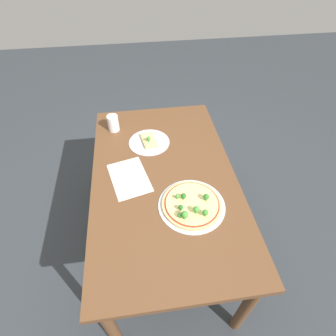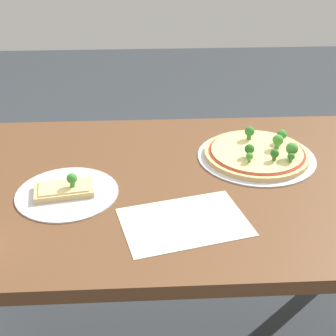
{
  "view_description": "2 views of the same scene",
  "coord_description": "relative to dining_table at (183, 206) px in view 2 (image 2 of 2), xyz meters",
  "views": [
    {
      "loc": [
        1.01,
        -0.12,
        1.83
      ],
      "look_at": [
        -0.04,
        0.03,
        0.74
      ],
      "focal_mm": 28.0,
      "sensor_mm": 36.0,
      "label": 1
    },
    {
      "loc": [
        -0.1,
        -1.1,
        1.38
      ],
      "look_at": [
        -0.04,
        0.03,
        0.74
      ],
      "focal_mm": 50.0,
      "sensor_mm": 36.0,
      "label": 2
    }
  ],
  "objects": [
    {
      "name": "dining_table",
      "position": [
        0.0,
        0.0,
        0.0
      ],
      "size": [
        1.39,
        0.82,
        0.72
      ],
      "color": "brown",
      "rests_on": "ground_plane"
    },
    {
      "name": "pizza_tray_whole",
      "position": [
        0.23,
        0.12,
        0.1
      ],
      "size": [
        0.35,
        0.35,
        0.07
      ],
      "color": "silver",
      "rests_on": "dining_table"
    },
    {
      "name": "pizza_tray_slice",
      "position": [
        -0.31,
        -0.06,
        0.1
      ],
      "size": [
        0.27,
        0.27,
        0.06
      ],
      "color": "silver",
      "rests_on": "dining_table"
    },
    {
      "name": "paper_menu",
      "position": [
        -0.01,
        -0.2,
        0.09
      ],
      "size": [
        0.33,
        0.26,
        0.0
      ],
      "primitive_type": "cube",
      "rotation": [
        0.0,
        0.0,
        0.24
      ],
      "color": "silver",
      "rests_on": "dining_table"
    }
  ]
}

